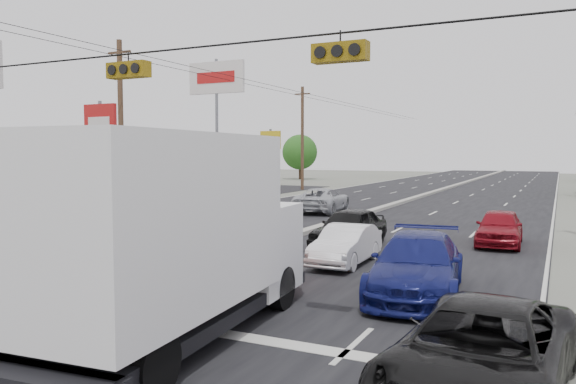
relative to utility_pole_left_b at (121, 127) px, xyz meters
name	(u,v)px	position (x,y,z in m)	size (l,w,h in m)	color
ground	(85,304)	(12.50, -15.00, -5.11)	(200.00, 200.00, 0.00)	#606356
road_surface	(402,203)	(12.50, 15.00, -5.11)	(20.00, 160.00, 0.02)	black
center_median	(402,202)	(12.50, 15.00, -5.01)	(0.50, 160.00, 0.20)	gray
strip_mall	(82,169)	(-13.50, 10.00, -2.81)	(12.00, 42.00, 4.60)	tan
parking_lot	(169,200)	(-4.50, 10.00, -5.11)	(10.00, 42.00, 0.02)	black
utility_pole_left_b	(121,127)	(0.00, 0.00, 0.00)	(1.60, 0.30, 10.00)	#422D1E
utility_pole_left_c	(302,137)	(0.00, 25.00, 0.00)	(1.60, 0.30, 10.00)	#422D1E
traffic_signals	(125,68)	(13.90, -15.00, 0.39)	(25.00, 0.30, 0.54)	black
pole_sign_mid	(100,130)	(-4.50, 3.00, 0.01)	(2.60, 0.25, 7.00)	slate
pole_sign_billboard	(216,86)	(-2.00, 13.00, 3.76)	(5.00, 0.25, 11.00)	slate
pole_sign_far	(271,145)	(-3.50, 25.00, -0.70)	(2.20, 0.25, 6.00)	slate
tree_left_far	(300,152)	(-9.50, 45.00, -1.39)	(4.80, 4.80, 6.12)	#382619
box_truck	(171,236)	(16.01, -16.18, -3.07)	(3.36, 8.01, 3.96)	black
tan_sedan	(47,310)	(14.27, -17.61, -4.38)	(2.03, 5.00, 1.45)	brown
red_sedan	(257,265)	(15.50, -11.88, -4.47)	(1.35, 3.88, 1.28)	#B5210B
black_suv	(481,355)	(21.74, -16.42, -4.41)	(2.32, 5.03, 1.40)	black
queue_car_a	(349,228)	(15.50, -4.66, -4.36)	(1.77, 4.40, 1.50)	black
queue_car_b	(346,245)	(16.51, -7.78, -4.48)	(1.33, 3.83, 1.26)	white
queue_car_d	(417,266)	(19.50, -10.76, -4.34)	(2.15, 5.29, 1.53)	navy
queue_car_e	(499,228)	(20.60, -1.61, -4.41)	(1.65, 4.10, 1.40)	maroon
oncoming_near	(175,214)	(6.03, -2.99, -4.46)	(1.82, 4.49, 1.30)	black
oncoming_far	(322,200)	(9.71, 6.62, -4.37)	(2.45, 5.31, 1.47)	#ACAEB3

